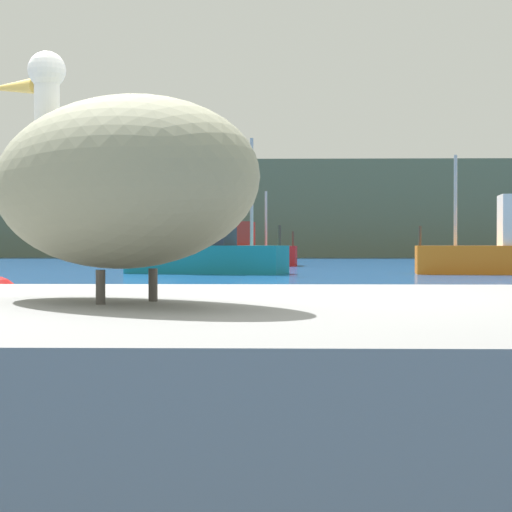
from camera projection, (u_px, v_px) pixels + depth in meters
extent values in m
plane|color=#194C93|center=(137.00, 503.00, 3.66)|extent=(260.00, 260.00, 0.00)
cube|color=#5B664C|center=(271.00, 212.00, 74.69)|extent=(140.00, 14.39, 7.46)
cube|color=gray|center=(117.00, 435.00, 2.92)|extent=(3.80, 2.56, 0.87)
ellipsoid|color=gray|center=(116.00, 183.00, 2.91)|extent=(1.26, 1.24, 0.56)
cylinder|color=white|center=(47.00, 123.00, 3.19)|extent=(0.09, 0.09, 0.30)
sphere|color=white|center=(47.00, 70.00, 3.19)|extent=(0.13, 0.13, 0.13)
cone|color=gold|center=(9.00, 88.00, 3.38)|extent=(0.33, 0.31, 0.09)
cylinder|color=#4C4742|center=(101.00, 287.00, 2.80)|extent=(0.03, 0.03, 0.11)
cylinder|color=#4C4742|center=(153.00, 285.00, 2.95)|extent=(0.03, 0.03, 0.11)
cylinder|color=#B2B2B2|center=(456.00, 200.00, 31.40)|extent=(0.12, 0.12, 3.18)
cylinder|color=#3F382D|center=(420.00, 236.00, 31.57)|extent=(0.10, 0.10, 0.70)
cube|color=red|center=(221.00, 256.00, 43.18)|extent=(7.36, 2.87, 0.95)
cube|color=maroon|center=(224.00, 234.00, 43.15)|extent=(2.93, 2.09, 1.17)
cylinder|color=#B2B2B2|center=(266.00, 219.00, 42.96)|extent=(0.12, 0.12, 2.63)
cylinder|color=#3F382D|center=(293.00, 239.00, 42.85)|extent=(0.10, 0.10, 0.70)
cube|color=teal|center=(206.00, 260.00, 31.74)|extent=(5.89, 3.22, 1.00)
cube|color=#2D333D|center=(207.00, 230.00, 31.72)|extent=(2.06, 1.88, 1.11)
cylinder|color=#B2B2B2|center=(252.00, 192.00, 31.21)|extent=(0.12, 0.12, 3.74)
cylinder|color=#3F382D|center=(280.00, 235.00, 30.93)|extent=(0.10, 0.10, 0.70)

